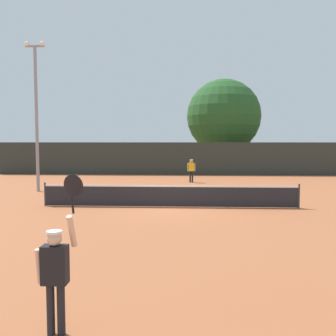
{
  "coord_description": "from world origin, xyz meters",
  "views": [
    {
      "loc": [
        0.75,
        -16.39,
        2.92
      ],
      "look_at": [
        -0.36,
        5.57,
        1.35
      ],
      "focal_mm": 39.67,
      "sensor_mm": 36.0,
      "label": 1
    }
  ],
  "objects_px": {
    "player_receiving": "(191,168)",
    "light_pole": "(36,107)",
    "player_serving": "(56,266)",
    "large_tree": "(224,116)",
    "parked_car_near": "(273,162)",
    "tennis_ball": "(177,199)"
  },
  "relations": [
    {
      "from": "player_receiving",
      "to": "parked_car_near",
      "type": "xyz_separation_m",
      "value": [
        8.81,
        13.44,
        -0.23
      ]
    },
    {
      "from": "player_serving",
      "to": "light_pole",
      "type": "bearing_deg",
      "value": 113.07
    },
    {
      "from": "player_receiving",
      "to": "light_pole",
      "type": "xyz_separation_m",
      "value": [
        -9.04,
        -5.25,
        3.88
      ]
    },
    {
      "from": "tennis_ball",
      "to": "parked_car_near",
      "type": "xyz_separation_m",
      "value": [
        9.64,
        21.35,
        0.74
      ]
    },
    {
      "from": "player_serving",
      "to": "parked_car_near",
      "type": "height_order",
      "value": "player_serving"
    },
    {
      "from": "player_serving",
      "to": "large_tree",
      "type": "distance_m",
      "value": 33.3
    },
    {
      "from": "player_serving",
      "to": "tennis_ball",
      "type": "distance_m",
      "value": 13.34
    },
    {
      "from": "light_pole",
      "to": "parked_car_near",
      "type": "xyz_separation_m",
      "value": [
        17.85,
        18.69,
        -4.11
      ]
    },
    {
      "from": "tennis_ball",
      "to": "parked_car_near",
      "type": "relative_size",
      "value": 0.02
    },
    {
      "from": "player_receiving",
      "to": "light_pole",
      "type": "bearing_deg",
      "value": 30.14
    },
    {
      "from": "player_serving",
      "to": "player_receiving",
      "type": "xyz_separation_m",
      "value": [
        2.28,
        21.13,
        -0.05
      ]
    },
    {
      "from": "player_serving",
      "to": "tennis_ball",
      "type": "xyz_separation_m",
      "value": [
        1.45,
        13.22,
        -1.02
      ]
    },
    {
      "from": "player_serving",
      "to": "tennis_ball",
      "type": "bearing_deg",
      "value": 83.73
    },
    {
      "from": "player_receiving",
      "to": "parked_car_near",
      "type": "height_order",
      "value": "parked_car_near"
    },
    {
      "from": "player_receiving",
      "to": "parked_car_near",
      "type": "relative_size",
      "value": 0.38
    },
    {
      "from": "player_serving",
      "to": "tennis_ball",
      "type": "height_order",
      "value": "player_serving"
    },
    {
      "from": "player_serving",
      "to": "light_pole",
      "type": "distance_m",
      "value": 17.68
    },
    {
      "from": "player_serving",
      "to": "large_tree",
      "type": "bearing_deg",
      "value": 80.14
    },
    {
      "from": "parked_car_near",
      "to": "tennis_ball",
      "type": "bearing_deg",
      "value": -118.98
    },
    {
      "from": "player_receiving",
      "to": "player_serving",
      "type": "bearing_deg",
      "value": 83.84
    },
    {
      "from": "tennis_ball",
      "to": "light_pole",
      "type": "distance_m",
      "value": 9.91
    },
    {
      "from": "tennis_ball",
      "to": "large_tree",
      "type": "bearing_deg",
      "value": 77.72
    }
  ]
}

